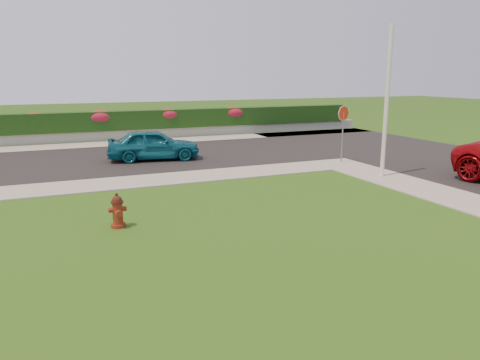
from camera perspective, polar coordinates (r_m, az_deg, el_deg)
name	(u,v)px	position (r m, az deg, el deg)	size (l,w,h in m)	color
ground	(307,267)	(9.62, 8.20, -10.48)	(120.00, 120.00, 0.00)	black
street_far	(36,164)	(21.85, -23.57, 1.76)	(26.00, 8.00, 0.04)	black
sidewalk_far	(3,193)	(16.99, -26.94, -1.44)	(24.00, 2.00, 0.04)	gray
curb_corner	(339,164)	(20.57, 11.98, 1.93)	(2.00, 2.00, 0.04)	gray
sidewalk_beyond	(114,144)	(27.03, -15.07, 4.30)	(34.00, 2.00, 0.04)	gray
retaining_wall	(110,136)	(28.47, -15.54, 5.25)	(34.00, 0.40, 0.60)	gray
hedge	(109,121)	(28.48, -15.67, 6.96)	(32.00, 0.90, 1.10)	black
fire_hydrant	(118,211)	(12.17, -14.69, -3.71)	(0.45, 0.42, 0.88)	#58100D
sedan_teal	(153,144)	(21.28, -10.50, 4.28)	(1.63, 4.04, 1.38)	#0D5268
utility_pole	(387,103)	(18.10, 17.45, 8.97)	(0.16, 0.16, 5.54)	silver
stop_sign	(343,120)	(20.74, 12.47, 7.11)	(0.67, 0.19, 2.50)	slate
flower_clump_c	(34,117)	(28.12, -23.87, 6.99)	(1.04, 0.67, 0.52)	#AC1D3F
flower_clump_d	(100,117)	(28.30, -16.74, 7.38)	(1.50, 0.97, 0.75)	#AC1D3F
flower_clump_e	(168,114)	(29.02, -8.71, 7.92)	(1.41, 0.91, 0.71)	#AC1D3F
flower_clump_f	(233,112)	(30.37, -0.81, 8.23)	(1.51, 0.97, 0.75)	#AC1D3F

